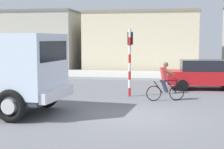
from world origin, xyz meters
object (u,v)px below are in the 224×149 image
at_px(traffic_light_pole, 130,53).
at_px(car_red_near, 11,73).
at_px(car_far_side, 204,74).
at_px(cyclist, 165,81).

height_order(traffic_light_pole, car_red_near, traffic_light_pole).
bearing_deg(car_red_near, car_far_side, 5.05).
distance_m(traffic_light_pole, car_red_near, 7.43).
distance_m(car_red_near, car_far_side, 10.77).
bearing_deg(car_far_side, car_red_near, -174.95).
bearing_deg(car_red_near, traffic_light_pole, -15.55).
height_order(cyclist, car_red_near, cyclist).
bearing_deg(cyclist, car_far_side, 62.81).
bearing_deg(car_red_near, cyclist, -18.35).
bearing_deg(traffic_light_pole, cyclist, -29.06).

